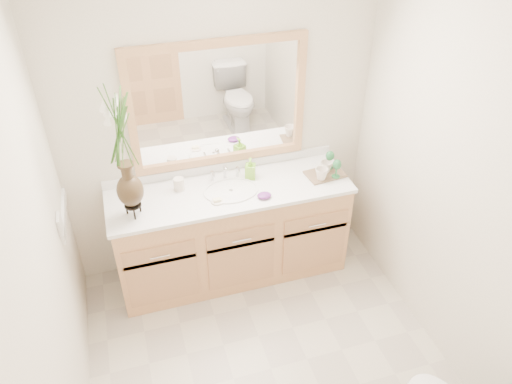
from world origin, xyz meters
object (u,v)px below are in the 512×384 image
object	(u,v)px
flower_vase	(121,141)
soap_bottle	(250,169)
tray	(325,174)
tumbler	(179,184)

from	to	relation	value
flower_vase	soap_bottle	bearing A→B (deg)	12.76
flower_vase	tray	world-z (taller)	flower_vase
soap_bottle	flower_vase	bearing A→B (deg)	-144.96
flower_vase	soap_bottle	distance (m)	1.07
soap_bottle	tray	world-z (taller)	soap_bottle
tumbler	soap_bottle	world-z (taller)	soap_bottle
tray	tumbler	bearing A→B (deg)	166.74
tumbler	soap_bottle	xyz separation A→B (m)	(0.56, -0.00, 0.03)
flower_vase	tray	size ratio (longest dim) A/B	2.98
soap_bottle	tray	size ratio (longest dim) A/B	0.53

